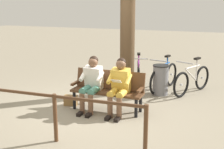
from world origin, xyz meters
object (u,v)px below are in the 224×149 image
(person_reading, at_px, (119,84))
(bicycle_orange, at_px, (138,74))
(bicycle_blue, at_px, (164,77))
(person_companion, at_px, (92,81))
(bench, at_px, (108,87))
(tree_trunk, at_px, (128,21))
(bicycle_green, at_px, (192,80))
(handbag, at_px, (71,100))
(litter_bin, at_px, (161,80))

(person_reading, relative_size, bicycle_orange, 0.74)
(bicycle_blue, bearing_deg, person_reading, -0.86)
(person_reading, bearing_deg, bicycle_blue, -104.22)
(person_companion, distance_m, bicycle_blue, 2.46)
(bench, xyz_separation_m, tree_trunk, (0.03, -1.37, 1.37))
(bicycle_blue, height_order, bicycle_orange, same)
(bicycle_green, bearing_deg, handbag, -26.50)
(person_reading, bearing_deg, bench, -27.24)
(tree_trunk, height_order, litter_bin, tree_trunk)
(person_companion, height_order, bicycle_blue, person_companion)
(person_companion, relative_size, bicycle_blue, 0.73)
(bench, height_order, bicycle_orange, bicycle_orange)
(bicycle_orange, bearing_deg, person_companion, -27.34)
(bicycle_orange, bearing_deg, bicycle_blue, 69.72)
(person_companion, relative_size, bicycle_green, 0.77)
(person_reading, bearing_deg, bicycle_orange, -84.76)
(tree_trunk, height_order, bicycle_blue, tree_trunk)
(bench, height_order, tree_trunk, tree_trunk)
(bench, bearing_deg, tree_trunk, -89.65)
(handbag, bearing_deg, bicycle_green, -140.76)
(litter_bin, bearing_deg, person_companion, 55.75)
(bicycle_green, relative_size, bicycle_orange, 0.96)
(handbag, height_order, bicycle_orange, bicycle_orange)
(bicycle_green, bearing_deg, bicycle_orange, -69.31)
(bench, distance_m, person_reading, 0.39)
(bench, relative_size, person_reading, 1.34)
(tree_trunk, xyz_separation_m, litter_bin, (-0.87, -0.15, -1.49))
(bicycle_blue, distance_m, bicycle_orange, 0.74)
(person_reading, bearing_deg, handbag, -3.89)
(bench, distance_m, person_companion, 0.39)
(person_companion, relative_size, handbag, 4.00)
(person_reading, height_order, bicycle_orange, person_reading)
(person_companion, xyz_separation_m, litter_bin, (-1.15, -1.69, -0.27))
(person_companion, distance_m, bicycle_orange, 2.25)
(bench, distance_m, bicycle_blue, 2.16)
(person_reading, xyz_separation_m, tree_trunk, (0.36, -1.53, 1.22))
(bicycle_blue, bearing_deg, handbag, -27.45)
(tree_trunk, bearing_deg, person_companion, 79.57)
(handbag, bearing_deg, person_companion, 173.07)
(tree_trunk, relative_size, litter_bin, 4.81)
(person_companion, xyz_separation_m, handbag, (0.59, -0.07, -0.54))
(bicycle_green, xyz_separation_m, bicycle_orange, (1.50, -0.09, 0.00))
(bench, xyz_separation_m, bicycle_blue, (-0.82, -1.99, -0.15))
(litter_bin, xyz_separation_m, bicycle_blue, (0.01, -0.47, -0.03))
(tree_trunk, bearing_deg, litter_bin, -170.12)
(person_reading, height_order, person_companion, same)
(person_companion, bearing_deg, person_reading, 179.95)
(person_reading, relative_size, litter_bin, 1.54)
(person_companion, distance_m, handbag, 0.81)
(person_companion, xyz_separation_m, bicycle_green, (-1.90, -2.10, -0.30))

